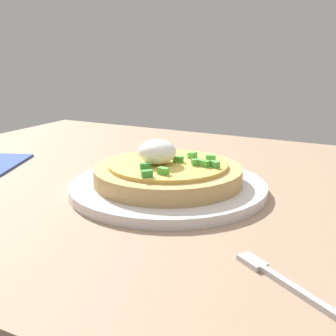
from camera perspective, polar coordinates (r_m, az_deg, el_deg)
name	(u,v)px	position (r cm, az deg, el deg)	size (l,w,h in cm)	color
dining_table	(176,193)	(63.18, 0.98, -3.31)	(101.10, 71.62, 3.43)	#987A60
plate	(168,187)	(58.27, 0.00, -2.51)	(26.00, 26.00, 1.29)	silver
pizza	(167,172)	(57.61, -0.10, -0.47)	(19.54, 19.54, 5.89)	tan
fork	(280,279)	(38.21, 14.37, -13.87)	(10.57, 7.49, 0.50)	#B7B7BC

